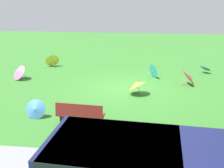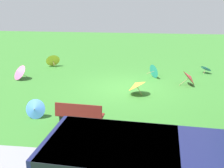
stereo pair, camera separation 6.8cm
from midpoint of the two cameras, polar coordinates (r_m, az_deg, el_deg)
name	(u,v)px [view 2 (the right image)]	position (r m, az deg, el deg)	size (l,w,h in m)	color
ground	(126,88)	(13.21, 3.10, -0.79)	(40.00, 40.00, 0.00)	#387A2D
park_bench	(80,115)	(9.21, -6.61, -6.49)	(1.63, 0.60, 0.90)	maroon
parasol_teal_0	(155,71)	(14.88, 9.08, 2.73)	(0.73, 0.77, 0.76)	tan
parasol_red_0	(190,77)	(14.00, 16.17, 1.39)	(0.88, 0.93, 0.78)	tan
parasol_pink_0	(18,72)	(15.18, -18.95, 2.41)	(1.08, 1.06, 0.81)	tan
parasol_blue_0	(206,68)	(16.48, 19.28, 3.19)	(0.82, 0.83, 0.52)	tan
parasol_orange_0	(136,85)	(12.21, 5.26, -0.11)	(1.09, 1.11, 0.78)	tan
parasol_yellow_0	(53,60)	(17.50, -12.24, 4.98)	(1.01, 0.88, 0.83)	tan
parasol_blue_2	(35,109)	(10.24, -15.71, -5.10)	(0.73, 0.71, 0.72)	tan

